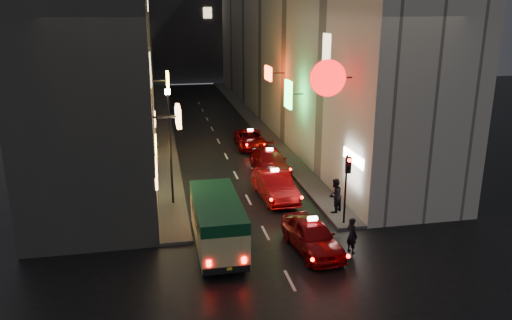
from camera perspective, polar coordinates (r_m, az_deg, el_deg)
building_left at (r=47.04m, az=-15.81°, el=14.56°), size 7.46×52.01×18.00m
building_right at (r=48.63m, az=4.01°, el=15.17°), size 8.20×52.00×18.00m
building_far at (r=79.06m, az=-8.25°, el=17.05°), size 30.00×10.00×22.00m
sidewalk_left at (r=48.00m, az=-10.50°, el=4.16°), size 1.50×52.00×0.15m
sidewalk_right at (r=48.84m, az=-0.46°, el=4.65°), size 1.50×52.00×0.15m
minibus at (r=22.06m, az=-4.44°, el=-6.65°), size 1.97×5.59×2.40m
taxi_near at (r=22.34m, az=6.43°, el=-8.29°), size 2.71×5.48×1.85m
taxi_second at (r=28.23m, az=2.16°, el=-2.59°), size 2.62×5.90×2.02m
taxi_third at (r=32.88m, az=1.57°, el=0.08°), size 2.24×5.37×1.87m
taxi_far at (r=38.90m, az=-0.66°, el=2.56°), size 2.14×4.83×1.68m
pedestrian_crossing at (r=22.45m, az=10.92°, el=-8.18°), size 0.57×0.70×1.83m
pedestrian_sidewalk at (r=26.17m, az=9.01°, el=-3.78°), size 0.91×0.86×2.06m
traffic_light at (r=24.31m, az=10.39°, el=-1.70°), size 0.26×0.43×3.50m
lamp_post at (r=26.72m, az=-9.81°, el=2.33°), size 0.28×0.28×6.22m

